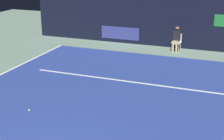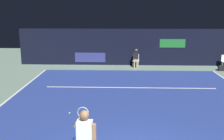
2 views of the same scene
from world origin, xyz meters
TOP-DOWN VIEW (x-y plane):
  - ground_plane at (0.00, 5.10)m, footprint 32.16×32.16m
  - court_surface at (0.00, 5.10)m, footprint 11.16×12.20m
  - line_service at (0.00, 7.23)m, footprint 8.70×0.10m
  - back_wall at (-0.00, 13.11)m, footprint 15.65×0.33m
  - line_judge_on_chair at (0.53, 12.28)m, footprint 0.47×0.55m
  - tennis_ball at (-2.46, 3.63)m, footprint 0.07×0.07m

SIDE VIEW (x-z plane):
  - ground_plane at x=0.00m, z-range 0.00..0.00m
  - court_surface at x=0.00m, z-range 0.00..0.01m
  - line_service at x=0.00m, z-range 0.01..0.02m
  - tennis_ball at x=-2.46m, z-range 0.01..0.08m
  - line_judge_on_chair at x=0.53m, z-range 0.03..1.35m
  - back_wall at x=0.00m, z-range 0.00..2.60m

